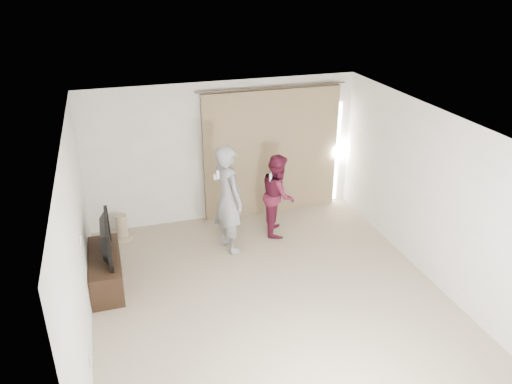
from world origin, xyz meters
TOP-DOWN VIEW (x-y plane):
  - floor at (0.00, 0.00)m, footprint 5.50×5.50m
  - wall_back at (0.00, 2.75)m, footprint 5.00×0.04m
  - wall_left at (-2.50, -0.00)m, footprint 0.04×5.50m
  - ceiling at (0.00, 0.00)m, footprint 5.00×5.50m
  - curtain at (0.91, 2.68)m, footprint 2.80×0.11m
  - tv_console at (-2.27, 1.05)m, footprint 0.45×1.31m
  - tv at (-2.27, 1.05)m, footprint 0.13×1.01m
  - scratching_post at (-1.96, 2.40)m, footprint 0.34×0.34m
  - person_man at (-0.23, 1.53)m, footprint 0.63×0.78m
  - person_woman at (0.75, 1.85)m, footprint 0.74×0.84m

SIDE VIEW (x-z plane):
  - floor at x=0.00m, z-range 0.00..0.00m
  - scratching_post at x=-1.96m, z-range -0.04..0.41m
  - tv_console at x=-2.27m, z-range 0.00..0.50m
  - person_woman at x=0.75m, z-range 0.00..1.47m
  - tv at x=-2.27m, z-range 0.50..1.09m
  - person_man at x=-0.23m, z-range 0.00..1.86m
  - curtain at x=0.91m, z-range -0.02..2.43m
  - wall_left at x=-2.50m, z-range 0.00..2.60m
  - wall_back at x=0.00m, z-range 0.00..2.60m
  - ceiling at x=0.00m, z-range 2.60..2.60m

